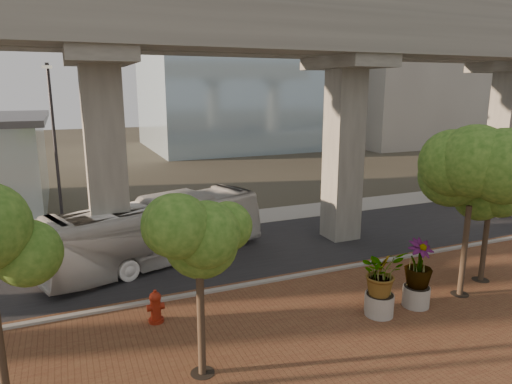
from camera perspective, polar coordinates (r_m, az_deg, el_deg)
name	(u,v)px	position (r m, az deg, el deg)	size (l,w,h in m)	color
ground	(253,266)	(21.37, -0.36, -9.25)	(160.00, 160.00, 0.00)	#333025
brick_plaza	(353,358)	(15.09, 12.08, -19.58)	(70.00, 13.00, 0.06)	brown
asphalt_road	(238,252)	(23.10, -2.28, -7.48)	(90.00, 8.00, 0.04)	black
curb_strip	(271,281)	(19.66, 1.91, -11.06)	(70.00, 0.25, 0.16)	gray
far_sidewalk	(206,222)	(28.05, -6.25, -3.81)	(90.00, 3.00, 0.06)	gray
transit_viaduct	(237,105)	(21.67, -2.45, 10.84)	(72.00, 5.60, 12.40)	gray
midrise_block	(402,59)	(70.99, 17.78, 15.51)	(18.00, 16.00, 24.00)	#A5A194
transit_bus	(157,232)	(21.83, -12.23, -4.85)	(2.55, 10.88, 3.03)	silver
parked_car	(510,184)	(40.62, 29.21, 0.83)	(1.50, 4.32, 1.42)	black
fire_hydrant	(156,307)	(16.72, -12.44, -13.83)	(0.59, 0.53, 1.19)	maroon
planter_front	(381,276)	(16.99, 15.38, -10.06)	(2.26, 2.26, 2.49)	gray
planter_right	(418,267)	(18.05, 19.65, -8.78)	(2.42, 2.42, 2.59)	#AFA89E
planter_left	(379,277)	(17.30, 15.07, -10.24)	(2.00, 2.00, 2.20)	#A7A096
street_tree_near_west	(198,229)	(12.27, -7.23, -4.58)	(3.22, 3.22, 5.83)	#3F3224
street_tree_near_east	(473,174)	(18.86, 25.45, 2.03)	(4.22, 4.22, 6.79)	#3F3224
street_tree_far_east	(491,188)	(20.88, 27.34, 0.46)	(3.58, 3.58, 5.67)	#3F3224
streetlamp_west	(55,141)	(25.81, -23.85, 5.81)	(0.46, 1.33, 9.19)	#29292E
streetlamp_east	(334,142)	(29.09, 9.75, 6.13)	(0.40, 1.17, 8.08)	#2E2E33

